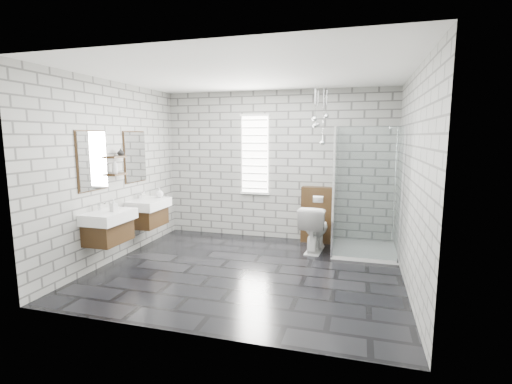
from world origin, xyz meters
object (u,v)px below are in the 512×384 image
at_px(vanity_left, 107,218).
at_px(vanity_right, 147,205).
at_px(cistern_panel, 318,215).
at_px(toilet, 315,228).
at_px(shower_enclosure, 359,224).

height_order(vanity_left, vanity_right, same).
height_order(vanity_left, cistern_panel, vanity_left).
xyz_separation_m(vanity_left, toilet, (2.71, 1.69, -0.37)).
distance_m(vanity_left, vanity_right, 1.02).
distance_m(shower_enclosure, toilet, 0.71).
relative_size(cistern_panel, shower_enclosure, 0.49).
xyz_separation_m(vanity_left, shower_enclosure, (3.41, 1.70, -0.25)).
distance_m(vanity_right, toilet, 2.81).
bearing_deg(cistern_panel, shower_enclosure, -36.41).
distance_m(cistern_panel, shower_enclosure, 0.87).
bearing_deg(vanity_left, cistern_panel, 39.26).
height_order(vanity_right, cistern_panel, vanity_right).
xyz_separation_m(cistern_panel, shower_enclosure, (0.70, -0.52, 0.00)).
bearing_deg(vanity_left, toilet, 31.92).
bearing_deg(cistern_panel, toilet, -90.00).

